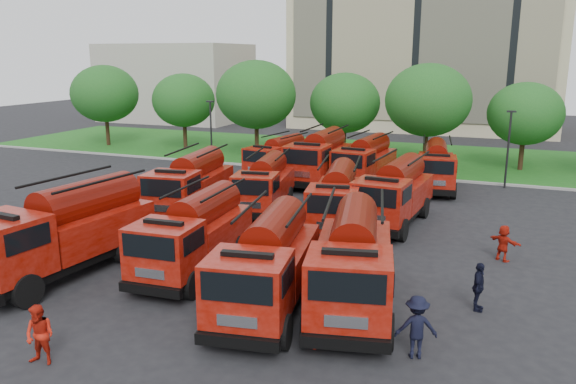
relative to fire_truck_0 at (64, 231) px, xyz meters
name	(u,v)px	position (x,y,z in m)	size (l,w,h in m)	color
ground	(222,246)	(4.18, 5.28, -1.81)	(140.00, 140.00, 0.00)	black
lawn	(361,154)	(4.18, 31.28, -1.75)	(70.00, 16.00, 0.12)	#175316
curb	(334,172)	(4.18, 23.18, -1.74)	(70.00, 0.30, 0.14)	gray
apartment_building	(427,21)	(6.18, 53.22, 10.69)	(30.00, 14.18, 25.00)	beige
side_building	(177,83)	(-25.82, 49.28, 3.19)	(18.00, 12.00, 10.00)	#A5A193
tree_0	(105,94)	(-19.82, 27.28, 3.21)	(6.30, 6.30, 7.70)	#382314
tree_1	(184,100)	(-11.82, 28.28, 2.74)	(5.71, 5.71, 6.98)	#382314
tree_2	(256,95)	(-3.82, 26.78, 3.55)	(6.72, 6.72, 8.22)	#382314
tree_3	(345,103)	(3.18, 29.28, 2.88)	(5.88, 5.88, 7.19)	#382314
tree_4	(428,100)	(10.18, 27.78, 3.41)	(6.55, 6.55, 8.01)	#382314
tree_5	(525,114)	(17.18, 28.78, 2.54)	(5.46, 5.46, 6.68)	#382314
lamp_post_0	(211,129)	(-5.82, 22.48, 1.09)	(0.60, 0.25, 5.11)	black
lamp_post_1	(508,145)	(16.18, 22.48, 1.09)	(0.60, 0.25, 5.11)	black
fire_truck_0	(64,231)	(0.00, 0.00, 0.00)	(3.61, 8.15, 3.59)	black
fire_truck_1	(194,234)	(4.65, 2.12, -0.22)	(2.87, 7.05, 3.15)	black
fire_truck_2	(268,264)	(8.78, -0.01, -0.17)	(3.56, 7.47, 3.26)	black
fire_truck_3	(353,262)	(11.47, 1.08, -0.11)	(4.05, 7.78, 3.38)	black
fire_truck_4	(191,184)	(0.06, 9.50, -0.14)	(3.42, 7.55, 3.32)	black
fire_truck_5	(265,184)	(3.54, 11.71, -0.31)	(3.38, 6.84, 2.98)	black
fire_truck_6	(337,198)	(8.38, 9.73, -0.23)	(3.59, 7.22, 3.14)	black
fire_truck_7	(395,193)	(10.88, 11.63, -0.15)	(3.14, 7.42, 3.29)	black
fire_truck_8	(278,157)	(0.86, 20.22, -0.36)	(3.12, 6.57, 2.87)	black
fire_truck_9	(320,157)	(4.19, 19.56, -0.03)	(2.89, 7.77, 3.53)	black
fire_truck_10	(365,161)	(7.23, 20.20, -0.20)	(3.13, 7.22, 3.19)	black
fire_truck_11	(436,166)	(11.90, 20.40, -0.27)	(3.16, 6.94, 3.05)	black
firefighter_0	(320,347)	(11.30, -1.91, -1.81)	(0.72, 0.53, 1.98)	#B41C0D
firefighter_1	(43,364)	(4.23, -5.67, -1.81)	(0.87, 0.47, 1.78)	#B41C0D
firefighter_2	(476,310)	(15.55, 2.47, -1.81)	(1.01, 0.58, 1.73)	black
firefighter_3	(415,357)	(14.05, -1.42, -1.81)	(1.23, 0.63, 1.90)	black
firefighter_4	(175,230)	(0.86, 6.50, -1.81)	(0.85, 0.56, 1.74)	black
firefighter_5	(502,260)	(16.27, 7.93, -1.81)	(1.46, 0.63, 1.58)	#B41C0D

